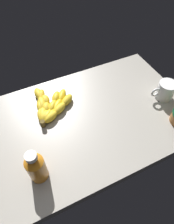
% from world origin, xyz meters
% --- Properties ---
extents(ground_plane, '(0.89, 0.58, 0.05)m').
position_xyz_m(ground_plane, '(0.00, 0.00, -0.02)').
color(ground_plane, gray).
extents(banana_bunch, '(0.19, 0.22, 0.04)m').
position_xyz_m(banana_bunch, '(-0.14, 0.12, 0.02)').
color(banana_bunch, yellow).
rests_on(banana_bunch, ground_plane).
extents(honey_bottle, '(0.06, 0.06, 0.15)m').
position_xyz_m(honey_bottle, '(-0.27, -0.15, 0.07)').
color(honey_bottle, orange).
rests_on(honey_bottle, ground_plane).
extents(coffee_mug, '(0.11, 0.08, 0.08)m').
position_xyz_m(coffee_mug, '(0.36, -0.04, 0.04)').
color(coffee_mug, silver).
rests_on(coffee_mug, ground_plane).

